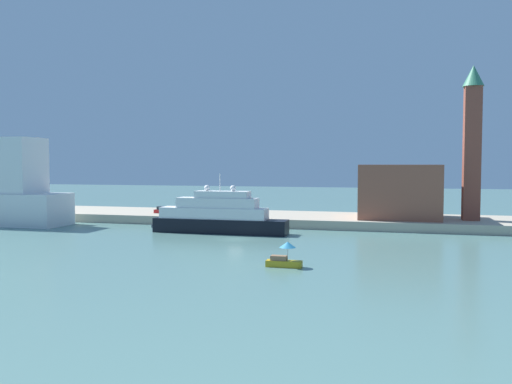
{
  "coord_description": "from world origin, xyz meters",
  "views": [
    {
      "loc": [
        25.15,
        -81.41,
        12.41
      ],
      "look_at": [
        2.02,
        6.0,
        7.59
      ],
      "focal_mm": 36.42,
      "sensor_mm": 36.0,
      "label": 1
    }
  ],
  "objects_px": {
    "harbor_building": "(399,191)",
    "bell_tower": "(472,137)",
    "person_figure": "(172,211)",
    "parked_car": "(164,210)",
    "small_motorboat": "(284,257)",
    "large_yacht": "(218,216)",
    "mooring_bollard": "(252,216)",
    "work_barge": "(163,226)"
  },
  "relations": [
    {
      "from": "bell_tower",
      "to": "person_figure",
      "type": "bearing_deg",
      "value": -175.74
    },
    {
      "from": "small_motorboat",
      "to": "bell_tower",
      "type": "height_order",
      "value": "bell_tower"
    },
    {
      "from": "parked_car",
      "to": "bell_tower",
      "type": "bearing_deg",
      "value": 1.49
    },
    {
      "from": "work_barge",
      "to": "mooring_bollard",
      "type": "height_order",
      "value": "mooring_bollard"
    },
    {
      "from": "large_yacht",
      "to": "mooring_bollard",
      "type": "distance_m",
      "value": 10.9
    },
    {
      "from": "small_motorboat",
      "to": "mooring_bollard",
      "type": "relative_size",
      "value": 5.08
    },
    {
      "from": "person_figure",
      "to": "parked_car",
      "type": "bearing_deg",
      "value": 137.68
    },
    {
      "from": "bell_tower",
      "to": "person_figure",
      "type": "xyz_separation_m",
      "value": [
        -59.53,
        -4.44,
        -15.01
      ]
    },
    {
      "from": "bell_tower",
      "to": "parked_car",
      "type": "height_order",
      "value": "bell_tower"
    },
    {
      "from": "small_motorboat",
      "to": "mooring_bollard",
      "type": "distance_m",
      "value": 40.28
    },
    {
      "from": "bell_tower",
      "to": "large_yacht",
      "type": "bearing_deg",
      "value": -158.92
    },
    {
      "from": "small_motorboat",
      "to": "work_barge",
      "type": "height_order",
      "value": "small_motorboat"
    },
    {
      "from": "parked_car",
      "to": "mooring_bollard",
      "type": "height_order",
      "value": "parked_car"
    },
    {
      "from": "small_motorboat",
      "to": "work_barge",
      "type": "bearing_deg",
      "value": 133.88
    },
    {
      "from": "work_barge",
      "to": "bell_tower",
      "type": "height_order",
      "value": "bell_tower"
    },
    {
      "from": "harbor_building",
      "to": "parked_car",
      "type": "relative_size",
      "value": 3.49
    },
    {
      "from": "parked_car",
      "to": "person_figure",
      "type": "distance_m",
      "value": 4.18
    },
    {
      "from": "large_yacht",
      "to": "small_motorboat",
      "type": "xyz_separation_m",
      "value": [
        17.92,
        -27.42,
        -1.81
      ]
    },
    {
      "from": "large_yacht",
      "to": "small_motorboat",
      "type": "relative_size",
      "value": 5.66
    },
    {
      "from": "parked_car",
      "to": "person_figure",
      "type": "relative_size",
      "value": 2.84
    },
    {
      "from": "small_motorboat",
      "to": "person_figure",
      "type": "relative_size",
      "value": 2.8
    },
    {
      "from": "large_yacht",
      "to": "work_barge",
      "type": "xyz_separation_m",
      "value": [
        -13.23,
        4.97,
        -2.75
      ]
    },
    {
      "from": "mooring_bollard",
      "to": "parked_car",
      "type": "bearing_deg",
      "value": 165.78
    },
    {
      "from": "large_yacht",
      "to": "harbor_building",
      "type": "distance_m",
      "value": 36.98
    },
    {
      "from": "parked_car",
      "to": "mooring_bollard",
      "type": "distance_m",
      "value": 22.08
    },
    {
      "from": "harbor_building",
      "to": "bell_tower",
      "type": "xyz_separation_m",
      "value": [
        13.11,
        -1.24,
        10.43
      ]
    },
    {
      "from": "person_figure",
      "to": "mooring_bollard",
      "type": "height_order",
      "value": "person_figure"
    },
    {
      "from": "harbor_building",
      "to": "mooring_bollard",
      "type": "xyz_separation_m",
      "value": [
        -28.1,
        -8.3,
        -4.86
      ]
    },
    {
      "from": "small_motorboat",
      "to": "bell_tower",
      "type": "relative_size",
      "value": 0.15
    },
    {
      "from": "work_barge",
      "to": "harbor_building",
      "type": "distance_m",
      "value": 47.46
    },
    {
      "from": "parked_car",
      "to": "person_figure",
      "type": "xyz_separation_m",
      "value": [
        3.09,
        -2.81,
        0.09
      ]
    },
    {
      "from": "large_yacht",
      "to": "mooring_bollard",
      "type": "relative_size",
      "value": 28.75
    },
    {
      "from": "large_yacht",
      "to": "person_figure",
      "type": "bearing_deg",
      "value": 138.79
    },
    {
      "from": "person_figure",
      "to": "small_motorboat",
      "type": "bearing_deg",
      "value": -51.01
    },
    {
      "from": "work_barge",
      "to": "harbor_building",
      "type": "xyz_separation_m",
      "value": [
        44.97,
        13.56,
        6.76
      ]
    },
    {
      "from": "harbor_building",
      "to": "person_figure",
      "type": "relative_size",
      "value": 9.91
    },
    {
      "from": "harbor_building",
      "to": "parked_car",
      "type": "height_order",
      "value": "harbor_building"
    },
    {
      "from": "small_motorboat",
      "to": "mooring_bollard",
      "type": "height_order",
      "value": "small_motorboat"
    },
    {
      "from": "small_motorboat",
      "to": "harbor_building",
      "type": "bearing_deg",
      "value": 73.25
    },
    {
      "from": "bell_tower",
      "to": "mooring_bollard",
      "type": "distance_m",
      "value": 44.52
    },
    {
      "from": "small_motorboat",
      "to": "bell_tower",
      "type": "bearing_deg",
      "value": 58.93
    },
    {
      "from": "harbor_building",
      "to": "person_figure",
      "type": "height_order",
      "value": "harbor_building"
    }
  ]
}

